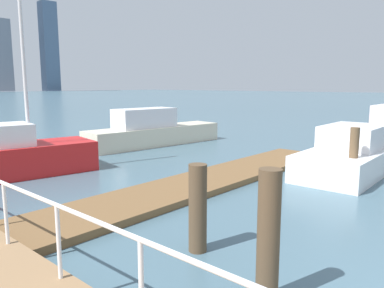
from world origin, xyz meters
name	(u,v)px	position (x,y,z in m)	size (l,w,h in m)	color
floating_dock	(204,182)	(3.07, 7.82, 0.09)	(13.14, 2.00, 0.18)	brown
dock_piling_0	(268,237)	(-1.17, 3.10, 0.96)	(0.32, 0.32, 1.93)	brown
dock_piling_1	(353,157)	(6.01, 4.38, 0.89)	(0.27, 0.27, 1.78)	brown
dock_piling_2	(198,208)	(-0.58, 4.91, 0.82)	(0.34, 0.34, 1.64)	brown
moored_boat_1	(153,131)	(7.23, 14.67, 0.70)	(7.54, 2.41, 1.88)	beige
moored_boat_2	(358,153)	(8.51, 5.04, 0.59)	(7.54, 2.40, 1.65)	white
moored_boat_4	(27,154)	(0.15, 13.25, 0.68)	(4.43, 2.63, 7.31)	red
skyline_tower_7	(49,47)	(86.71, 173.83, 20.66)	(6.89, 6.34, 41.32)	slate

